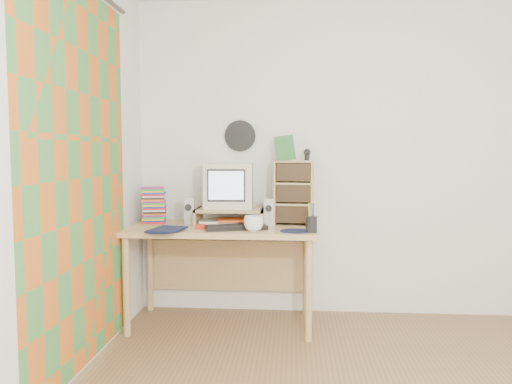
% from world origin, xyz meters
% --- Properties ---
extents(back_wall, '(3.50, 0.00, 3.50)m').
position_xyz_m(back_wall, '(0.00, 1.75, 1.25)').
color(back_wall, white).
rests_on(back_wall, floor).
extents(left_wall, '(0.00, 3.50, 3.50)m').
position_xyz_m(left_wall, '(-1.75, 0.00, 1.25)').
color(left_wall, white).
rests_on(left_wall, floor).
extents(curtain, '(0.00, 2.20, 2.20)m').
position_xyz_m(curtain, '(-1.71, 0.48, 1.15)').
color(curtain, '#CA611C').
rests_on(curtain, left_wall).
extents(wall_disc, '(0.25, 0.02, 0.25)m').
position_xyz_m(wall_disc, '(-0.93, 1.73, 1.43)').
color(wall_disc, black).
rests_on(wall_disc, back_wall).
extents(desk, '(1.40, 0.70, 0.75)m').
position_xyz_m(desk, '(-1.03, 1.44, 0.62)').
color(desk, tan).
rests_on(desk, floor).
extents(monitor_riser, '(0.52, 0.30, 0.12)m').
position_xyz_m(monitor_riser, '(-0.98, 1.48, 0.84)').
color(monitor_riser, tan).
rests_on(monitor_riser, desk).
extents(crt_monitor, '(0.38, 0.38, 0.34)m').
position_xyz_m(crt_monitor, '(-1.00, 1.53, 1.04)').
color(crt_monitor, beige).
rests_on(crt_monitor, monitor_riser).
extents(speaker_left, '(0.09, 0.09, 0.21)m').
position_xyz_m(speaker_left, '(-1.29, 1.45, 0.85)').
color(speaker_left, '#A0A0A4').
rests_on(speaker_left, desk).
extents(speaker_right, '(0.08, 0.08, 0.20)m').
position_xyz_m(speaker_right, '(-0.68, 1.46, 0.85)').
color(speaker_right, '#A0A0A4').
rests_on(speaker_right, desk).
extents(keyboard, '(0.46, 0.27, 0.03)m').
position_xyz_m(keyboard, '(-0.91, 1.22, 0.76)').
color(keyboard, black).
rests_on(keyboard, desk).
extents(dvd_stack, '(0.19, 0.15, 0.24)m').
position_xyz_m(dvd_stack, '(-1.58, 1.50, 0.87)').
color(dvd_stack, brown).
rests_on(dvd_stack, desk).
extents(cd_rack, '(0.30, 0.18, 0.49)m').
position_xyz_m(cd_rack, '(-0.50, 1.50, 0.99)').
color(cd_rack, tan).
rests_on(cd_rack, desk).
extents(mug, '(0.17, 0.17, 0.11)m').
position_xyz_m(mug, '(-0.77, 1.15, 0.80)').
color(mug, white).
rests_on(mug, desk).
extents(diary, '(0.28, 0.23, 0.05)m').
position_xyz_m(diary, '(-1.47, 1.11, 0.78)').
color(diary, '#10173B').
rests_on(diary, desk).
extents(mousepad, '(0.26, 0.26, 0.00)m').
position_xyz_m(mousepad, '(-0.49, 1.17, 0.75)').
color(mousepad, black).
rests_on(mousepad, desk).
extents(pen_cup, '(0.10, 0.10, 0.16)m').
position_xyz_m(pen_cup, '(-0.38, 1.13, 0.83)').
color(pen_cup, black).
rests_on(pen_cup, desk).
extents(papers, '(0.33, 0.27, 0.04)m').
position_xyz_m(papers, '(-1.03, 1.49, 0.77)').
color(papers, white).
rests_on(papers, desk).
extents(red_box, '(0.08, 0.05, 0.04)m').
position_xyz_m(red_box, '(-1.16, 1.21, 0.77)').
color(red_box, '#B52413').
rests_on(red_box, desk).
extents(game_box, '(0.15, 0.04, 0.19)m').
position_xyz_m(game_box, '(-0.57, 1.51, 1.33)').
color(game_box, '#1A5B1D').
rests_on(game_box, cd_rack).
extents(webcam, '(0.05, 0.05, 0.09)m').
position_xyz_m(webcam, '(-0.40, 1.50, 1.28)').
color(webcam, black).
rests_on(webcam, cd_rack).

